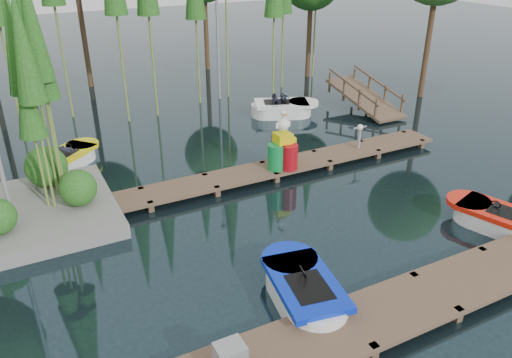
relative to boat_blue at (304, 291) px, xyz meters
name	(u,v)px	position (x,y,z in m)	size (l,w,h in m)	color
ground_plane	(248,227)	(0.30, 3.21, -0.27)	(90.00, 90.00, 0.00)	#1B2C32
near_dock	(353,326)	(0.30, -1.29, -0.04)	(18.00, 1.50, 0.50)	brown
far_dock	(241,176)	(1.30, 5.71, -0.04)	(15.00, 1.20, 0.50)	brown
lamp_rear	(217,4)	(4.30, 14.21, 3.99)	(0.30, 0.30, 7.25)	gray
ramp	(365,97)	(9.30, 9.72, 0.32)	(1.50, 3.94, 1.49)	brown
boat_blue	(304,291)	(0.00, 0.00, 0.00)	(1.70, 2.95, 0.93)	white
boat_red	(496,219)	(6.12, 0.19, -0.02)	(1.90, 2.81, 0.87)	white
boat_yellow_far	(69,158)	(-3.27, 9.54, -0.01)	(2.57, 2.45, 1.23)	white
boat_white_far	(283,109)	(5.71, 10.71, 0.04)	(3.17, 2.30, 1.37)	white
yellow_barrel	(287,151)	(2.97, 5.71, 0.47)	(0.58, 0.58, 0.88)	yellow
drum_cluster	(284,151)	(2.75, 5.56, 0.58)	(1.09, 1.00, 1.88)	#0E8037
seagull_post	(360,132)	(5.87, 5.71, 0.61)	(0.54, 0.29, 0.87)	gray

